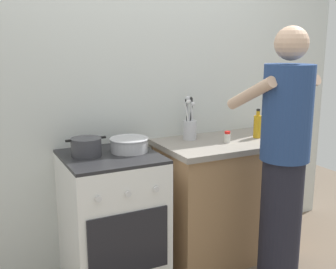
{
  "coord_description": "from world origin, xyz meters",
  "views": [
    {
      "loc": [
        -1.16,
        -2.3,
        1.6
      ],
      "look_at": [
        0.05,
        0.12,
        1.0
      ],
      "focal_mm": 44.11,
      "sensor_mm": 36.0,
      "label": 1
    }
  ],
  "objects": [
    {
      "name": "back_wall",
      "position": [
        0.2,
        0.5,
        1.25
      ],
      "size": [
        3.2,
        0.1,
        2.5
      ],
      "color": "silver",
      "rests_on": "ground"
    },
    {
      "name": "utensil_crock",
      "position": [
        0.32,
        0.3,
        1.0
      ],
      "size": [
        0.1,
        0.1,
        0.32
      ],
      "color": "silver",
      "rests_on": "countertop"
    },
    {
      "name": "stove_range",
      "position": [
        -0.35,
        0.15,
        0.45
      ],
      "size": [
        0.6,
        0.62,
        0.9
      ],
      "color": "white",
      "rests_on": "ground"
    },
    {
      "name": "spice_bottle",
      "position": [
        0.51,
        0.09,
        0.94
      ],
      "size": [
        0.04,
        0.04,
        0.08
      ],
      "color": "silver",
      "rests_on": "countertop"
    },
    {
      "name": "oil_bottle",
      "position": [
        0.8,
        0.12,
        0.99
      ],
      "size": [
        0.06,
        0.06,
        0.22
      ],
      "color": "gold",
      "rests_on": "countertop"
    },
    {
      "name": "mixing_bowl",
      "position": [
        -0.21,
        0.17,
        0.95
      ],
      "size": [
        0.26,
        0.26,
        0.09
      ],
      "color": "#B7B7BC",
      "rests_on": "stove_range"
    },
    {
      "name": "person",
      "position": [
        0.57,
        -0.43,
        0.86
      ],
      "size": [
        0.41,
        0.5,
        1.7
      ],
      "color": "black",
      "rests_on": "ground"
    },
    {
      "name": "pot",
      "position": [
        -0.49,
        0.2,
        0.96
      ],
      "size": [
        0.26,
        0.19,
        0.11
      ],
      "color": "#38383D",
      "rests_on": "stove_range"
    },
    {
      "name": "countertop",
      "position": [
        0.55,
        0.15,
        0.45
      ],
      "size": [
        1.0,
        0.6,
        0.9
      ],
      "color": "#99724C",
      "rests_on": "ground"
    }
  ]
}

